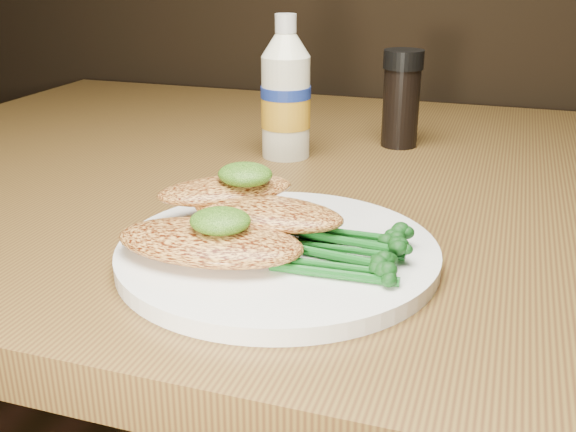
% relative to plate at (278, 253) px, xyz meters
% --- Properties ---
extents(plate, '(0.25, 0.25, 0.01)m').
position_rel_plate_xyz_m(plate, '(0.00, 0.00, 0.00)').
color(plate, white).
rests_on(plate, dining_table).
extents(chicken_front, '(0.15, 0.08, 0.02)m').
position_rel_plate_xyz_m(chicken_front, '(-0.04, -0.03, 0.02)').
color(chicken_front, gold).
rests_on(chicken_front, plate).
extents(chicken_mid, '(0.13, 0.07, 0.02)m').
position_rel_plate_xyz_m(chicken_mid, '(-0.01, 0.02, 0.03)').
color(chicken_mid, gold).
rests_on(chicken_mid, plate).
extents(chicken_back, '(0.13, 0.12, 0.02)m').
position_rel_plate_xyz_m(chicken_back, '(-0.06, 0.04, 0.03)').
color(chicken_back, gold).
rests_on(chicken_back, plate).
extents(pesto_front, '(0.05, 0.05, 0.02)m').
position_rel_plate_xyz_m(pesto_front, '(-0.03, -0.03, 0.03)').
color(pesto_front, black).
rests_on(pesto_front, chicken_front).
extents(pesto_back, '(0.05, 0.05, 0.02)m').
position_rel_plate_xyz_m(pesto_back, '(-0.04, 0.04, 0.05)').
color(pesto_back, black).
rests_on(pesto_back, chicken_back).
extents(broccolini_bundle, '(0.14, 0.12, 0.02)m').
position_rel_plate_xyz_m(broccolini_bundle, '(0.05, -0.01, 0.02)').
color(broccolini_bundle, '#125418').
rests_on(broccolini_bundle, plate).
extents(mayo_bottle, '(0.07, 0.07, 0.16)m').
position_rel_plate_xyz_m(mayo_bottle, '(-0.08, 0.27, 0.07)').
color(mayo_bottle, white).
rests_on(mayo_bottle, dining_table).
extents(pepper_grinder, '(0.06, 0.06, 0.12)m').
position_rel_plate_xyz_m(pepper_grinder, '(0.03, 0.36, 0.05)').
color(pepper_grinder, black).
rests_on(pepper_grinder, dining_table).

